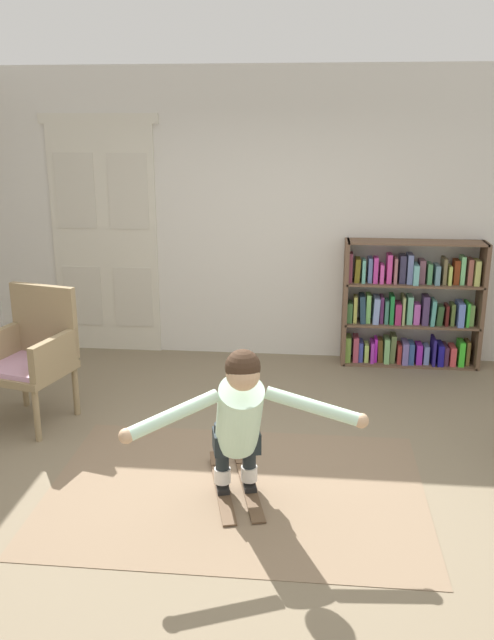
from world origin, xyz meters
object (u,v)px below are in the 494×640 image
at_px(bookshelf, 409,309).
at_px(wicker_chair, 32,352).
at_px(person_skier, 240,415).
at_px(skis_pair, 235,485).

relative_size(bookshelf, wicker_chair, 1.24).
height_order(bookshelf, person_skier, bookshelf).
bearing_deg(person_skier, bookshelf, 63.56).
bearing_deg(skis_pair, person_skier, -75.84).
bearing_deg(wicker_chair, skis_pair, -27.83).
height_order(bookshelf, skis_pair, bookshelf).
bearing_deg(skis_pair, bookshelf, 60.71).
bearing_deg(bookshelf, skis_pair, -119.29).
bearing_deg(bookshelf, person_skier, -116.44).
height_order(bookshelf, wicker_chair, bookshelf).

